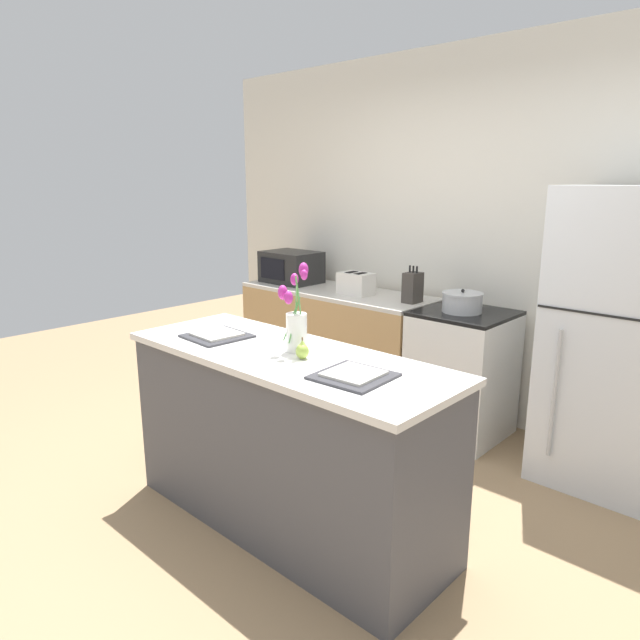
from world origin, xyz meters
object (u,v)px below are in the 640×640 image
(plate_setting_left, at_px, (217,335))
(knife_block, at_px, (413,287))
(microwave, at_px, (291,267))
(cooking_pot, at_px, (462,302))
(refrigerator, at_px, (615,341))
(flower_vase, at_px, (296,321))
(stove_range, at_px, (461,374))
(pear_figurine, at_px, (302,350))
(toaster, at_px, (356,284))
(plate_setting_right, at_px, (354,375))

(plate_setting_left, height_order, knife_block, knife_block)
(plate_setting_left, relative_size, microwave, 0.67)
(plate_setting_left, bearing_deg, cooking_pot, 70.97)
(refrigerator, bearing_deg, flower_vase, -123.66)
(cooking_pot, distance_m, microwave, 1.68)
(stove_range, distance_m, microwave, 1.79)
(flower_vase, height_order, pear_figurine, flower_vase)
(flower_vase, bearing_deg, cooking_pot, 87.58)
(stove_range, bearing_deg, pear_figurine, -88.94)
(flower_vase, distance_m, microwave, 2.23)
(stove_range, xyz_separation_m, pear_figurine, (0.03, -1.61, 0.53))
(refrigerator, height_order, cooking_pot, refrigerator)
(cooking_pot, xyz_separation_m, microwave, (-1.68, 0.02, 0.07))
(knife_block, bearing_deg, stove_range, -1.02)
(flower_vase, relative_size, toaster, 1.56)
(refrigerator, xyz_separation_m, flower_vase, (-1.03, -1.55, 0.22))
(pear_figurine, bearing_deg, microwave, 136.91)
(plate_setting_left, bearing_deg, microwave, 124.05)
(pear_figurine, relative_size, knife_block, 0.39)
(flower_vase, xyz_separation_m, cooking_pot, (0.06, 1.52, -0.13))
(flower_vase, xyz_separation_m, knife_block, (-0.36, 1.55, -0.09))
(plate_setting_left, height_order, plate_setting_right, same)
(cooking_pot, bearing_deg, toaster, -179.18)
(refrigerator, relative_size, microwave, 3.61)
(microwave, bearing_deg, pear_figurine, -43.09)
(plate_setting_left, distance_m, plate_setting_right, 0.95)
(plate_setting_left, xyz_separation_m, knife_block, (0.14, 1.66, 0.05))
(refrigerator, distance_m, toaster, 1.89)
(microwave, bearing_deg, stove_range, 0.02)
(pear_figurine, relative_size, toaster, 0.37)
(knife_block, bearing_deg, plate_setting_left, -94.78)
(refrigerator, relative_size, flower_vase, 3.96)
(cooking_pot, relative_size, microwave, 0.57)
(refrigerator, bearing_deg, plate_setting_right, -109.15)
(plate_setting_left, relative_size, cooking_pot, 1.17)
(flower_vase, bearing_deg, plate_setting_right, -13.18)
(flower_vase, xyz_separation_m, plate_setting_left, (-0.50, -0.11, -0.14))
(knife_block, bearing_deg, pear_figurine, -73.90)
(stove_range, bearing_deg, plate_setting_right, -77.17)
(stove_range, height_order, refrigerator, refrigerator)
(plate_setting_right, height_order, cooking_pot, cooking_pot)
(refrigerator, distance_m, microwave, 2.65)
(plate_setting_left, bearing_deg, stove_range, 70.76)
(toaster, distance_m, cooking_pot, 0.92)
(flower_vase, bearing_deg, knife_block, 102.99)
(refrigerator, xyz_separation_m, microwave, (-2.64, -0.00, 0.16))
(toaster, xyz_separation_m, cooking_pot, (0.92, 0.01, -0.02))
(cooking_pot, bearing_deg, pear_figurine, -88.38)
(plate_setting_left, bearing_deg, plate_setting_right, 0.00)
(cooking_pot, bearing_deg, plate_setting_right, -76.48)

